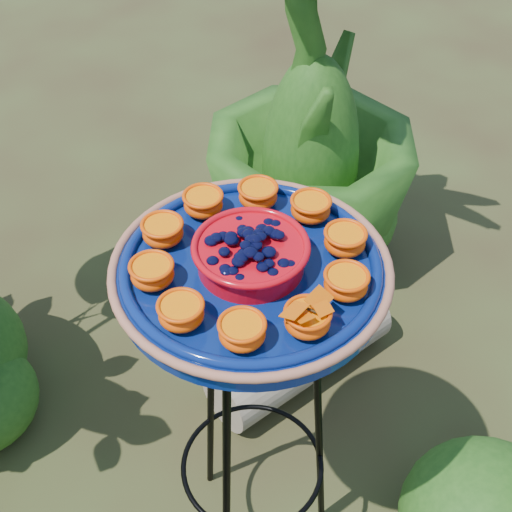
{
  "coord_description": "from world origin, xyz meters",
  "views": [
    {
      "loc": [
        -0.51,
        -0.71,
        1.63
      ],
      "look_at": [
        -0.09,
        -0.05,
        0.88
      ],
      "focal_mm": 50.0,
      "sensor_mm": 36.0,
      "label": 1
    }
  ],
  "objects": [
    {
      "name": "ground_plane",
      "position": [
        0.0,
        0.0,
        0.0
      ],
      "size": [
        20.0,
        20.0,
        0.0
      ],
      "primitive_type": "plane",
      "color": "#312316",
      "rests_on": "ground"
    },
    {
      "name": "tripod_stand",
      "position": [
        -0.1,
        -0.05,
        0.5
      ],
      "size": [
        0.34,
        0.34,
        0.83
      ],
      "rotation": [
        0.0,
        0.0,
        0.13
      ],
      "color": "black",
      "rests_on": "ground"
    },
    {
      "name": "shrub_back_right",
      "position": [
        0.56,
        0.67,
        0.57
      ],
      "size": [
        0.9,
        0.9,
        1.14
      ],
      "primitive_type": "imported",
      "rotation": [
        0.0,
        0.0,
        2.25
      ],
      "color": "#1D4712",
      "rests_on": "ground"
    },
    {
      "name": "feeder_dish",
      "position": [
        -0.1,
        -0.05,
        0.86
      ],
      "size": [
        0.47,
        0.47,
        0.1
      ],
      "rotation": [
        0.0,
        0.0,
        0.13
      ],
      "color": "navy",
      "rests_on": "tripod_stand"
    },
    {
      "name": "driftwood_log",
      "position": [
        0.26,
        0.27,
        0.09
      ],
      "size": [
        0.55,
        0.24,
        0.18
      ],
      "primitive_type": "cylinder",
      "rotation": [
        0.0,
        1.57,
        0.11
      ],
      "color": "tan",
      "rests_on": "ground"
    }
  ]
}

